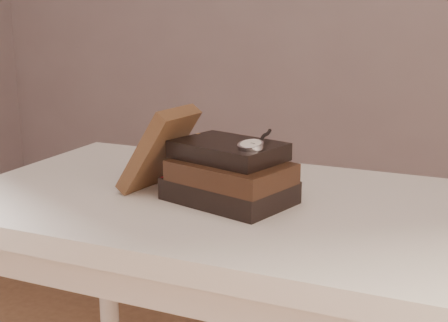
% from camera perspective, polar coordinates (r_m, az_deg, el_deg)
% --- Properties ---
extents(table, '(1.00, 0.60, 0.75)m').
position_cam_1_polar(table, '(1.20, 0.06, -7.44)').
color(table, silver).
rests_on(table, ground).
extents(book_stack, '(0.25, 0.21, 0.11)m').
position_cam_1_polar(book_stack, '(1.13, 0.51, -1.25)').
color(book_stack, black).
rests_on(book_stack, table).
extents(journal, '(0.14, 0.13, 0.17)m').
position_cam_1_polar(journal, '(1.19, -6.00, 1.06)').
color(journal, '#3E2618').
rests_on(journal, table).
extents(pocket_watch, '(0.06, 0.15, 0.02)m').
position_cam_1_polar(pocket_watch, '(1.08, 2.62, 1.57)').
color(pocket_watch, silver).
rests_on(pocket_watch, book_stack).
extents(eyeglasses, '(0.12, 0.13, 0.04)m').
position_cam_1_polar(eyeglasses, '(1.23, -0.12, 0.57)').
color(eyeglasses, silver).
rests_on(eyeglasses, book_stack).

